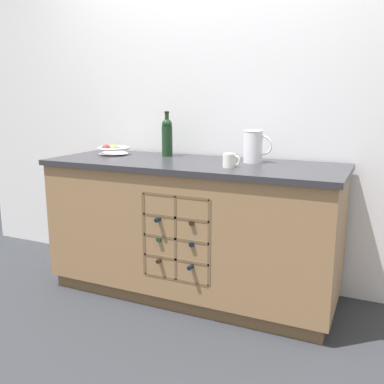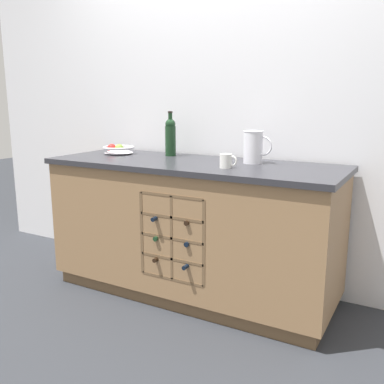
% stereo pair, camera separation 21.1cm
% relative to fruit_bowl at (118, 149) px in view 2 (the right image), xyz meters
% --- Properties ---
extents(ground_plane, '(14.00, 14.00, 0.00)m').
position_rel_fruit_bowl_xyz_m(ground_plane, '(0.67, -0.09, -0.94)').
color(ground_plane, '#2D3035').
extents(back_wall, '(4.40, 0.06, 2.55)m').
position_rel_fruit_bowl_xyz_m(back_wall, '(0.67, 0.30, 0.33)').
color(back_wall, white).
rests_on(back_wall, ground_plane).
extents(kitchen_island, '(1.92, 0.72, 0.90)m').
position_rel_fruit_bowl_xyz_m(kitchen_island, '(0.67, -0.10, -0.48)').
color(kitchen_island, brown).
rests_on(kitchen_island, ground_plane).
extents(fruit_bowl, '(0.23, 0.23, 0.07)m').
position_rel_fruit_bowl_xyz_m(fruit_bowl, '(0.00, 0.00, 0.00)').
color(fruit_bowl, silver).
rests_on(fruit_bowl, kitchen_island).
extents(white_pitcher, '(0.18, 0.12, 0.20)m').
position_rel_fruit_bowl_xyz_m(white_pitcher, '(1.04, 0.04, 0.07)').
color(white_pitcher, white).
rests_on(white_pitcher, kitchen_island).
extents(ceramic_mug, '(0.11, 0.07, 0.08)m').
position_rel_fruit_bowl_xyz_m(ceramic_mug, '(0.97, -0.21, 0.00)').
color(ceramic_mug, white).
rests_on(ceramic_mug, kitchen_island).
extents(standing_wine_bottle, '(0.08, 0.08, 0.31)m').
position_rel_fruit_bowl_xyz_m(standing_wine_bottle, '(0.39, 0.10, 0.10)').
color(standing_wine_bottle, '#19381E').
rests_on(standing_wine_bottle, kitchen_island).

